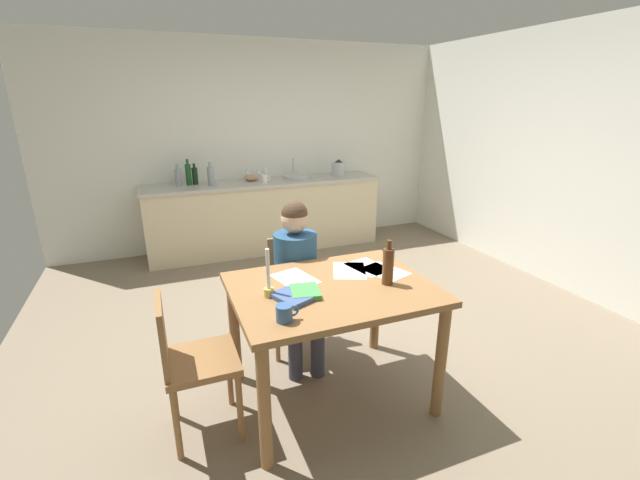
{
  "coord_description": "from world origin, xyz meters",
  "views": [
    {
      "loc": [
        -1.29,
        -2.92,
        1.88
      ],
      "look_at": [
        -0.16,
        -0.07,
        0.85
      ],
      "focal_mm": 23.63,
      "sensor_mm": 36.0,
      "label": 1
    }
  ],
  "objects_px": {
    "person_seated": "(297,272)",
    "stovetop_kettle": "(339,168)",
    "wine_bottle_on_table": "(388,266)",
    "bottle_oil": "(178,177)",
    "candlestick": "(269,283)",
    "teacup_on_counter": "(265,179)",
    "chair_side_empty": "(190,359)",
    "book_magazine": "(291,297)",
    "wine_glass_by_kettle": "(258,171)",
    "bottle_sauce": "(211,176)",
    "mixing_bowl": "(252,178)",
    "chair_at_table": "(294,288)",
    "bottle_wine_red": "(195,176)",
    "wine_glass_near_sink": "(265,170)",
    "coffee_mug": "(285,313)",
    "book_cookery": "(305,292)",
    "dining_table": "(332,304)",
    "bottle_vinegar": "(188,174)",
    "wine_glass_back_left": "(248,171)",
    "sink_unit": "(297,177)"
  },
  "relations": [
    {
      "from": "chair_side_empty",
      "to": "candlestick",
      "type": "relative_size",
      "value": 3.04
    },
    {
      "from": "person_seated",
      "to": "coffee_mug",
      "type": "bearing_deg",
      "value": -112.5
    },
    {
      "from": "dining_table",
      "to": "coffee_mug",
      "type": "height_order",
      "value": "coffee_mug"
    },
    {
      "from": "wine_bottle_on_table",
      "to": "wine_glass_by_kettle",
      "type": "relative_size",
      "value": 1.84
    },
    {
      "from": "coffee_mug",
      "to": "bottle_oil",
      "type": "relative_size",
      "value": 0.48
    },
    {
      "from": "chair_side_empty",
      "to": "bottle_sauce",
      "type": "height_order",
      "value": "bottle_sauce"
    },
    {
      "from": "book_cookery",
      "to": "bottle_oil",
      "type": "height_order",
      "value": "bottle_oil"
    },
    {
      "from": "person_seated",
      "to": "bottle_oil",
      "type": "bearing_deg",
      "value": 104.1
    },
    {
      "from": "book_magazine",
      "to": "wine_glass_by_kettle",
      "type": "height_order",
      "value": "wine_glass_by_kettle"
    },
    {
      "from": "book_magazine",
      "to": "person_seated",
      "type": "bearing_deg",
      "value": 45.66
    },
    {
      "from": "chair_side_empty",
      "to": "book_magazine",
      "type": "xyz_separation_m",
      "value": [
        0.58,
        -0.07,
        0.31
      ]
    },
    {
      "from": "dining_table",
      "to": "chair_side_empty",
      "type": "distance_m",
      "value": 0.88
    },
    {
      "from": "book_cookery",
      "to": "stovetop_kettle",
      "type": "relative_size",
      "value": 0.9
    },
    {
      "from": "person_seated",
      "to": "sink_unit",
      "type": "xyz_separation_m",
      "value": [
        0.84,
        2.46,
        0.24
      ]
    },
    {
      "from": "dining_table",
      "to": "bottle_sauce",
      "type": "xyz_separation_m",
      "value": [
        -0.3,
        2.95,
        0.34
      ]
    },
    {
      "from": "dining_table",
      "to": "person_seated",
      "type": "distance_m",
      "value": 0.56
    },
    {
      "from": "chair_at_table",
      "to": "wine_glass_near_sink",
      "type": "relative_size",
      "value": 5.57
    },
    {
      "from": "dining_table",
      "to": "book_cookery",
      "type": "height_order",
      "value": "book_cookery"
    },
    {
      "from": "mixing_bowl",
      "to": "wine_bottle_on_table",
      "type": "bearing_deg",
      "value": -87.84
    },
    {
      "from": "bottle_oil",
      "to": "stovetop_kettle",
      "type": "bearing_deg",
      "value": -1.61
    },
    {
      "from": "bottle_sauce",
      "to": "stovetop_kettle",
      "type": "bearing_deg",
      "value": 2.25
    },
    {
      "from": "book_magazine",
      "to": "wine_glass_back_left",
      "type": "distance_m",
      "value": 3.29
    },
    {
      "from": "wine_glass_near_sink",
      "to": "teacup_on_counter",
      "type": "xyz_separation_m",
      "value": [
        -0.09,
        -0.3,
        -0.06
      ]
    },
    {
      "from": "book_cookery",
      "to": "candlestick",
      "type": "bearing_deg",
      "value": 175.44
    },
    {
      "from": "book_magazine",
      "to": "wine_bottle_on_table",
      "type": "xyz_separation_m",
      "value": [
        0.62,
        -0.01,
        0.11
      ]
    },
    {
      "from": "bottle_oil",
      "to": "wine_glass_near_sink",
      "type": "height_order",
      "value": "bottle_oil"
    },
    {
      "from": "wine_bottle_on_table",
      "to": "wine_glass_by_kettle",
      "type": "bearing_deg",
      "value": 90.15
    },
    {
      "from": "bottle_wine_red",
      "to": "teacup_on_counter",
      "type": "xyz_separation_m",
      "value": [
        0.8,
        -0.24,
        -0.06
      ]
    },
    {
      "from": "candlestick",
      "to": "teacup_on_counter",
      "type": "bearing_deg",
      "value": 75.83
    },
    {
      "from": "chair_at_table",
      "to": "bottle_wine_red",
      "type": "xyz_separation_m",
      "value": [
        -0.45,
        2.39,
        0.53
      ]
    },
    {
      "from": "wine_glass_back_left",
      "to": "bottle_oil",
      "type": "bearing_deg",
      "value": -173.81
    },
    {
      "from": "bottle_vinegar",
      "to": "stovetop_kettle",
      "type": "bearing_deg",
      "value": -1.87
    },
    {
      "from": "wine_bottle_on_table",
      "to": "bottle_oil",
      "type": "relative_size",
      "value": 1.12
    },
    {
      "from": "wine_glass_by_kettle",
      "to": "wine_glass_near_sink",
      "type": "bearing_deg",
      "value": 0.0
    },
    {
      "from": "chair_side_empty",
      "to": "bottle_sauce",
      "type": "distance_m",
      "value": 3.06
    },
    {
      "from": "coffee_mug",
      "to": "wine_glass_by_kettle",
      "type": "height_order",
      "value": "wine_glass_by_kettle"
    },
    {
      "from": "bottle_sauce",
      "to": "mixing_bowl",
      "type": "distance_m",
      "value": 0.54
    },
    {
      "from": "book_cookery",
      "to": "wine_bottle_on_table",
      "type": "relative_size",
      "value": 0.7
    },
    {
      "from": "person_seated",
      "to": "stovetop_kettle",
      "type": "xyz_separation_m",
      "value": [
        1.42,
        2.45,
        0.32
      ]
    },
    {
      "from": "book_cookery",
      "to": "teacup_on_counter",
      "type": "distance_m",
      "value": 2.96
    },
    {
      "from": "bottle_vinegar",
      "to": "candlestick",
      "type": "bearing_deg",
      "value": -87.13
    },
    {
      "from": "bottle_wine_red",
      "to": "coffee_mug",
      "type": "bearing_deg",
      "value": -88.67
    },
    {
      "from": "book_magazine",
      "to": "wine_bottle_on_table",
      "type": "relative_size",
      "value": 0.78
    },
    {
      "from": "person_seated",
      "to": "stovetop_kettle",
      "type": "height_order",
      "value": "person_seated"
    },
    {
      "from": "book_cookery",
      "to": "wine_bottle_on_table",
      "type": "bearing_deg",
      "value": 6.11
    },
    {
      "from": "chair_at_table",
      "to": "wine_bottle_on_table",
      "type": "distance_m",
      "value": 0.97
    },
    {
      "from": "book_magazine",
      "to": "bottle_sauce",
      "type": "height_order",
      "value": "bottle_sauce"
    },
    {
      "from": "chair_side_empty",
      "to": "dining_table",
      "type": "bearing_deg",
      "value": 0.82
    },
    {
      "from": "bottle_vinegar",
      "to": "bottle_sauce",
      "type": "xyz_separation_m",
      "value": [
        0.24,
        -0.13,
        -0.01
      ]
    },
    {
      "from": "mixing_bowl",
      "to": "wine_glass_near_sink",
      "type": "relative_size",
      "value": 1.17
    }
  ]
}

